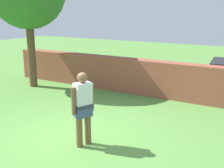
% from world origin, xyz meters
% --- Properties ---
extents(ground_plane, '(40.00, 40.00, 0.00)m').
position_xyz_m(ground_plane, '(0.00, 0.00, 0.00)').
color(ground_plane, '#568C3D').
extents(brick_wall, '(8.46, 0.50, 1.21)m').
position_xyz_m(brick_wall, '(-1.50, 4.12, 0.60)').
color(brick_wall, brown).
rests_on(brick_wall, ground).
extents(person, '(0.34, 0.51, 1.62)m').
position_xyz_m(person, '(0.45, -0.21, 0.90)').
color(person, brown).
rests_on(person, ground).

